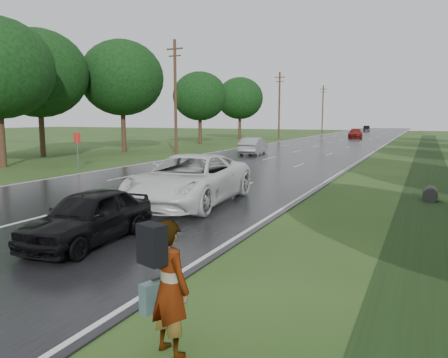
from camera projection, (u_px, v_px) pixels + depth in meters
The scene contains 20 objects.
ground at pixel (8, 227), 13.07m from camera, with size 220.00×220.00×0.00m, color #233F16.
road at pixel (325, 144), 53.49m from camera, with size 14.00×180.00×0.04m, color black.
edge_stripe_east at pixel (384, 145), 50.67m from camera, with size 0.12×180.00×0.01m, color silver.
edge_stripe_west at pixel (273, 143), 56.30m from camera, with size 0.12×180.00×0.01m, color silver.
center_line at pixel (325, 144), 53.48m from camera, with size 0.12×180.00×0.01m, color silver.
drainage_ditch at pixel (429, 174), 25.07m from camera, with size 2.20×120.00×0.56m.
road_sign at pixel (77, 143), 27.17m from camera, with size 0.50×0.06×2.30m.
utility_pole_mid at pixel (175, 95), 38.64m from camera, with size 1.60×0.26×10.00m.
utility_pole_far at pixel (279, 104), 65.58m from camera, with size 1.60×0.26×10.00m.
utility_pole_distant at pixel (323, 108), 92.52m from camera, with size 1.60×0.26×10.00m.
tree_west_c at pixel (122, 78), 40.82m from camera, with size 7.80×7.80×10.43m.
tree_west_d at pixel (200, 96), 53.21m from camera, with size 6.60×6.60×8.80m.
tree_west_e at pixel (39, 73), 35.79m from camera, with size 8.00×8.00×10.44m.
tree_west_f at pixel (240, 98), 65.99m from camera, with size 7.00×7.00×9.29m.
pedestrian at pixel (168, 285), 5.93m from camera, with size 0.92×0.94×1.90m.
white_pickup at pixel (190, 179), 16.28m from camera, with size 3.03×6.57×1.83m, color white.
dark_sedan at pixel (89, 216), 11.18m from camera, with size 1.64×4.07×1.39m, color black.
silver_sedan at pixel (253, 146), 38.21m from camera, with size 1.57×4.51×1.48m, color gray.
far_car_red at pixel (356, 133), 68.72m from camera, with size 2.09×5.14×1.49m, color maroon.
far_car_dark at pixel (367, 128), 103.59m from camera, with size 1.40×4.02×1.32m, color black.
Camera 1 is at (11.26, -8.82, 3.24)m, focal length 35.00 mm.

